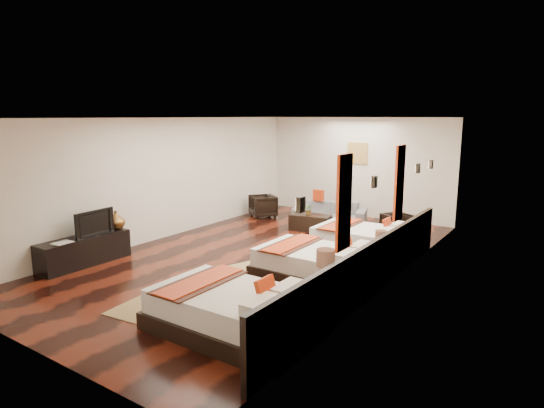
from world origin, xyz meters
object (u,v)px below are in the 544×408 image
Objects in this scene: nightstand_b at (380,259)px; armchair_left at (263,206)px; sofa at (330,212)px; table_plant at (309,210)px; tv at (92,223)px; bed_near at (235,311)px; bed_mid at (321,264)px; tv_console at (84,251)px; figurine at (116,220)px; book at (58,242)px; coffee_table at (310,223)px; nightstand_a at (325,293)px; armchair_right at (397,225)px; bed_far at (366,240)px.

nightstand_b reaches higher than armchair_left.
table_plant is at bearing -107.09° from sofa.
bed_near is at bearing -104.80° from tv.
bed_mid is at bearing -72.96° from tv.
nightstand_b is at bearing -66.44° from sofa.
figurine reaches higher than tv_console.
bed_near is 3.36m from nightstand_b.
figurine reaches higher than book.
coffee_table is (-1.91, 5.41, -0.09)m from bed_near.
nightstand_b is (0.00, 2.16, -0.06)m from nightstand_a.
tv_console is at bearing -127.54° from sofa.
sofa is 1.05m from coffee_table.
tv_console is 5.43m from armchair_left.
book is (0.00, -0.52, 0.29)m from tv_console.
figurine reaches higher than armchair_right.
armchair_right is 0.61× the size of coffee_table.
coffee_table is (-1.91, 1.03, -0.07)m from bed_far.
bed_near reaches higher than armchair_right.
book is 5.76m from table_plant.
nightstand_a is (0.75, -3.27, 0.07)m from bed_far.
nightstand_a is 2.16m from nightstand_b.
figurine is 0.38× the size of coffee_table.
coffee_table is (-2.66, 4.30, -0.15)m from nightstand_a.
bed_mid is at bearing -57.09° from table_plant.
figurine is at bearing 162.07° from bed_near.
book is (-4.94, -1.04, 0.22)m from nightstand_a.
bed_mid is 3.70m from armchair_right.
figurine is (-4.20, 1.36, 0.44)m from bed_near.
sofa reaches higher than coffee_table.
nightstand_b is 0.45× the size of tv_console.
armchair_left is 0.69× the size of coffee_table.
nightstand_b is at bearing -67.22° from tv.
coffee_table is (2.29, 4.82, -0.08)m from tv_console.
bed_mid is at bearing -89.96° from bed_far.
tv_console is 1.80× the size of coffee_table.
sofa is 2.78× the size of armchair_left.
book is at bearing 179.01° from bed_near.
bed_mid is 4.50m from sofa.
bed_far is at bearing -53.23° from tv.
bed_far is 7.92× the size of table_plant.
nightstand_b is at bearing 28.49° from tv_console.
book is 0.55× the size of armchair_right.
tv_console is at bearing -115.47° from table_plant.
nightstand_b is at bearing 90.00° from nightstand_a.
bed_near is 1.03× the size of bed_mid.
nightstand_a is at bearing -90.00° from nightstand_b.
bed_mid reaches higher than armchair_right.
nightstand_b reaches higher than tv_console.
tv_console is 5.34m from coffee_table.
bed_near is at bearing -17.93° from figurine.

